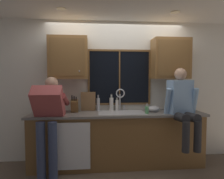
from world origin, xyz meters
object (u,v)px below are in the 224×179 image
person_sitting_on_counter (182,103)px  bottle_green_glass (117,105)px  cutting_board (88,101)px  soap_dispenser (147,110)px  bottle_tall_clear (111,104)px  knife_block (75,106)px  person_standing (49,115)px  mixing_bowl (153,109)px  bottle_amber_small (98,104)px

person_sitting_on_counter → bottle_green_glass: size_ratio=5.00×
cutting_board → soap_dispenser: bearing=-20.2°
bottle_green_glass → bottle_tall_clear: size_ratio=0.82×
person_sitting_on_counter → bottle_green_glass: bearing=155.1°
knife_block → person_standing: bearing=-132.4°
person_standing → mixing_bowl: bearing=10.8°
person_sitting_on_counter → bottle_amber_small: person_sitting_on_counter is taller
knife_block → mixing_bowl: bearing=-2.4°
knife_block → bottle_tall_clear: (0.65, 0.11, 0.02)m
bottle_amber_small → mixing_bowl: bearing=-11.6°
knife_block → soap_dispenser: size_ratio=1.86×
soap_dispenser → bottle_tall_clear: 0.67m
person_standing → person_sitting_on_counter: bearing=0.8°
person_standing → bottle_amber_small: size_ratio=5.20×
mixing_bowl → soap_dispenser: soap_dispenser is taller
bottle_tall_clear → bottle_amber_small: bottle_tall_clear is taller
mixing_bowl → bottle_amber_small: 0.99m
mixing_bowl → person_sitting_on_counter: bearing=-37.0°
cutting_board → bottle_amber_small: size_ratio=1.19×
bottle_tall_clear → bottle_amber_small: (-0.24, 0.03, -0.00)m
bottle_tall_clear → person_sitting_on_counter: bearing=-22.7°
mixing_bowl → knife_block: bearing=177.6°
soap_dispenser → bottle_tall_clear: bottle_tall_clear is taller
person_sitting_on_counter → knife_block: size_ratio=3.92×
cutting_board → bottle_green_glass: size_ratio=1.39×
soap_dispenser → person_standing: bearing=-174.4°
mixing_bowl → bottle_tall_clear: (-0.73, 0.17, 0.08)m
soap_dispenser → bottle_amber_small: bottle_amber_small is taller
person_standing → bottle_amber_small: bearing=34.5°
person_sitting_on_counter → knife_block: bearing=168.7°
person_standing → person_sitting_on_counter: size_ratio=1.22×
person_standing → person_sitting_on_counter: 2.13m
soap_dispenser → bottle_tall_clear: (-0.56, 0.35, 0.06)m
bottle_tall_clear → bottle_amber_small: 0.24m
knife_block → soap_dispenser: bearing=-10.9°
knife_block → soap_dispenser: (1.22, -0.23, -0.04)m
bottle_tall_clear → mixing_bowl: bearing=-13.2°
person_standing → cutting_board: person_standing is taller
soap_dispenser → bottle_amber_small: bearing=155.0°
soap_dispenser → bottle_tall_clear: bearing=148.5°
knife_block → mixing_bowl: 1.38m
person_standing → knife_block: 0.53m
knife_block → cutting_board: size_ratio=0.92×
person_sitting_on_counter → bottle_green_glass: person_sitting_on_counter is taller
mixing_bowl → bottle_tall_clear: size_ratio=0.73×
bottle_tall_clear → bottle_amber_small: bearing=173.4°
person_sitting_on_counter → soap_dispenser: size_ratio=7.31×
mixing_bowl → cutting_board: bearing=170.8°
knife_block → soap_dispenser: 1.24m
cutting_board → bottle_tall_clear: cutting_board is taller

